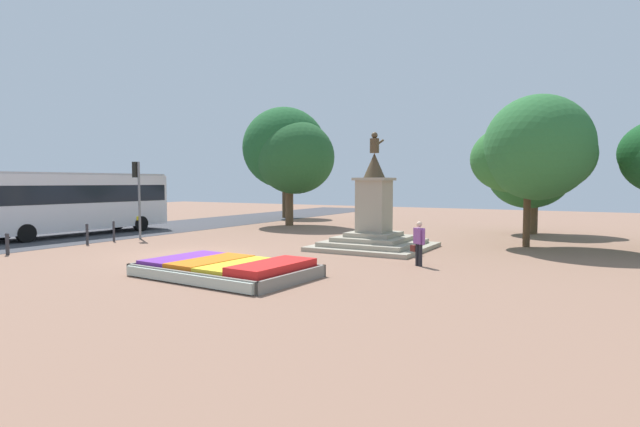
{
  "coord_description": "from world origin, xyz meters",
  "views": [
    {
      "loc": [
        14.06,
        -14.48,
        2.9
      ],
      "look_at": [
        4.24,
        2.89,
        1.65
      ],
      "focal_mm": 28.0,
      "sensor_mm": 36.0,
      "label": 1
    }
  ],
  "objects_px": {
    "pedestrian_with_handbag": "(419,241)",
    "kerb_bollard_mid_b": "(87,234)",
    "flower_planter": "(226,269)",
    "statue_monument": "(374,226)",
    "kerb_bollard_mid_a": "(7,243)",
    "city_bus": "(72,200)",
    "traffic_light_mid_block": "(138,186)",
    "kerb_bollard_north": "(114,231)"
  },
  "relations": [
    {
      "from": "kerb_bollard_mid_a",
      "to": "pedestrian_with_handbag",
      "type": "bearing_deg",
      "value": 20.12
    },
    {
      "from": "kerb_bollard_mid_a",
      "to": "kerb_bollard_mid_b",
      "type": "height_order",
      "value": "kerb_bollard_mid_b"
    },
    {
      "from": "flower_planter",
      "to": "city_bus",
      "type": "height_order",
      "value": "city_bus"
    },
    {
      "from": "kerb_bollard_mid_a",
      "to": "kerb_bollard_north",
      "type": "bearing_deg",
      "value": 91.91
    },
    {
      "from": "kerb_bollard_mid_b",
      "to": "kerb_bollard_north",
      "type": "relative_size",
      "value": 0.98
    },
    {
      "from": "flower_planter",
      "to": "pedestrian_with_handbag",
      "type": "height_order",
      "value": "pedestrian_with_handbag"
    },
    {
      "from": "flower_planter",
      "to": "city_bus",
      "type": "bearing_deg",
      "value": 161.44
    },
    {
      "from": "city_bus",
      "to": "kerb_bollard_mid_b",
      "type": "relative_size",
      "value": 11.17
    },
    {
      "from": "statue_monument",
      "to": "kerb_bollard_north",
      "type": "distance_m",
      "value": 12.75
    },
    {
      "from": "city_bus",
      "to": "kerb_bollard_mid_b",
      "type": "height_order",
      "value": "city_bus"
    },
    {
      "from": "flower_planter",
      "to": "kerb_bollard_mid_a",
      "type": "bearing_deg",
      "value": -175.84
    },
    {
      "from": "pedestrian_with_handbag",
      "to": "kerb_bollard_mid_b",
      "type": "bearing_deg",
      "value": -172.96
    },
    {
      "from": "traffic_light_mid_block",
      "to": "pedestrian_with_handbag",
      "type": "bearing_deg",
      "value": -3.96
    },
    {
      "from": "city_bus",
      "to": "kerb_bollard_mid_b",
      "type": "bearing_deg",
      "value": -26.8
    },
    {
      "from": "flower_planter",
      "to": "city_bus",
      "type": "relative_size",
      "value": 0.5
    },
    {
      "from": "pedestrian_with_handbag",
      "to": "kerb_bollard_north",
      "type": "xyz_separation_m",
      "value": [
        -15.3,
        -0.42,
        -0.34
      ]
    },
    {
      "from": "city_bus",
      "to": "flower_planter",
      "type": "bearing_deg",
      "value": -18.56
    },
    {
      "from": "city_bus",
      "to": "kerb_bollard_north",
      "type": "xyz_separation_m",
      "value": [
        4.25,
        -0.69,
        -1.42
      ]
    },
    {
      "from": "kerb_bollard_north",
      "to": "kerb_bollard_mid_a",
      "type": "bearing_deg",
      "value": -88.09
    },
    {
      "from": "statue_monument",
      "to": "flower_planter",
      "type": "bearing_deg",
      "value": -99.71
    },
    {
      "from": "flower_planter",
      "to": "pedestrian_with_handbag",
      "type": "relative_size",
      "value": 3.55
    },
    {
      "from": "flower_planter",
      "to": "traffic_light_mid_block",
      "type": "height_order",
      "value": "traffic_light_mid_block"
    },
    {
      "from": "flower_planter",
      "to": "kerb_bollard_north",
      "type": "height_order",
      "value": "kerb_bollard_north"
    },
    {
      "from": "kerb_bollard_mid_a",
      "to": "kerb_bollard_mid_b",
      "type": "bearing_deg",
      "value": 92.32
    },
    {
      "from": "city_bus",
      "to": "kerb_bollard_mid_a",
      "type": "xyz_separation_m",
      "value": [
        4.42,
        -5.81,
        -1.48
      ]
    },
    {
      "from": "traffic_light_mid_block",
      "to": "kerb_bollard_north",
      "type": "distance_m",
      "value": 2.63
    },
    {
      "from": "statue_monument",
      "to": "kerb_bollard_north",
      "type": "height_order",
      "value": "statue_monument"
    },
    {
      "from": "flower_planter",
      "to": "kerb_bollard_mid_b",
      "type": "relative_size",
      "value": 5.55
    },
    {
      "from": "traffic_light_mid_block",
      "to": "kerb_bollard_mid_a",
      "type": "distance_m",
      "value": 6.97
    },
    {
      "from": "statue_monument",
      "to": "pedestrian_with_handbag",
      "type": "bearing_deg",
      "value": -47.24
    },
    {
      "from": "statue_monument",
      "to": "traffic_light_mid_block",
      "type": "xyz_separation_m",
      "value": [
        -12.13,
        -2.34,
        1.71
      ]
    },
    {
      "from": "kerb_bollard_mid_b",
      "to": "kerb_bollard_north",
      "type": "bearing_deg",
      "value": 90.89
    },
    {
      "from": "pedestrian_with_handbag",
      "to": "kerb_bollard_mid_a",
      "type": "height_order",
      "value": "pedestrian_with_handbag"
    },
    {
      "from": "flower_planter",
      "to": "statue_monument",
      "type": "xyz_separation_m",
      "value": [
        1.4,
        8.17,
        0.76
      ]
    },
    {
      "from": "city_bus",
      "to": "traffic_light_mid_block",
      "type": "bearing_deg",
      "value": 10.45
    },
    {
      "from": "kerb_bollard_mid_a",
      "to": "kerb_bollard_north",
      "type": "height_order",
      "value": "kerb_bollard_north"
    },
    {
      "from": "traffic_light_mid_block",
      "to": "kerb_bollard_north",
      "type": "bearing_deg",
      "value": -91.23
    },
    {
      "from": "statue_monument",
      "to": "kerb_bollard_mid_a",
      "type": "distance_m",
      "value": 14.96
    },
    {
      "from": "statue_monument",
      "to": "kerb_bollard_mid_a",
      "type": "xyz_separation_m",
      "value": [
        -11.99,
        -8.94,
        -0.52
      ]
    },
    {
      "from": "traffic_light_mid_block",
      "to": "city_bus",
      "type": "relative_size",
      "value": 0.36
    },
    {
      "from": "pedestrian_with_handbag",
      "to": "kerb_bollard_north",
      "type": "bearing_deg",
      "value": -178.43
    },
    {
      "from": "traffic_light_mid_block",
      "to": "pedestrian_with_handbag",
      "type": "relative_size",
      "value": 2.54
    }
  ]
}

